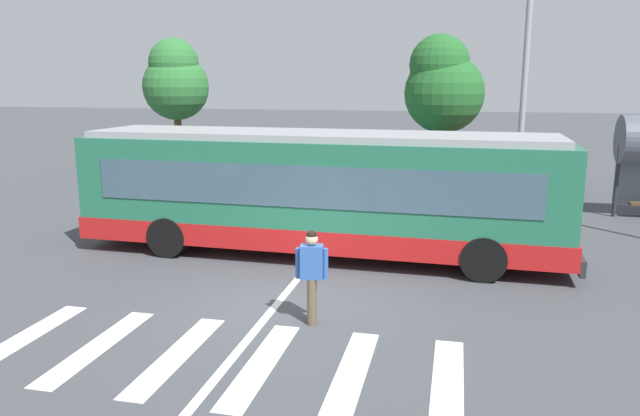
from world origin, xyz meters
name	(u,v)px	position (x,y,z in m)	size (l,w,h in m)	color
ground_plane	(287,310)	(0.00, 0.00, 0.00)	(160.00, 160.00, 0.00)	#424449
city_transit_bus	(319,192)	(-0.28, 3.85, 1.59)	(12.07, 2.88, 3.06)	black
pedestrian_crossing_street	(312,272)	(0.61, -0.51, 0.97)	(0.57, 0.32, 1.72)	brown
parked_car_black	(236,159)	(-6.83, 15.43, 0.77)	(1.88, 4.51, 1.35)	black
parked_car_charcoal	(292,161)	(-4.17, 15.34, 0.77)	(2.10, 4.61, 1.35)	black
parked_car_white	(347,164)	(-1.56, 14.89, 0.77)	(1.99, 4.56, 1.35)	black
parked_car_teal	(412,166)	(1.17, 15.17, 0.77)	(1.90, 4.52, 1.35)	black
parked_car_red	(482,166)	(4.08, 15.58, 0.77)	(1.88, 4.50, 1.35)	black
parked_car_blue	(545,169)	(6.55, 15.35, 0.77)	(1.95, 4.54, 1.35)	black
twin_arm_street_lamp	(526,52)	(5.06, 10.67, 5.19)	(4.10, 0.32, 8.40)	#939399
background_tree_left	(175,81)	(-10.52, 17.18, 4.31)	(3.20, 3.20, 6.32)	brown
background_tree_right	(443,85)	(2.26, 17.45, 4.10)	(3.56, 3.56, 6.33)	brown
crosswalk_painted_stripes	(218,359)	(-0.48, -2.24, 0.00)	(7.49, 2.95, 0.01)	silver
lane_center_line	(300,276)	(-0.28, 2.00, 0.00)	(0.16, 24.00, 0.01)	silver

